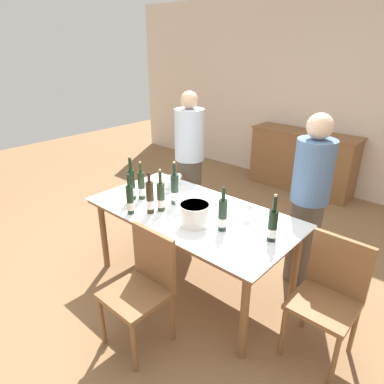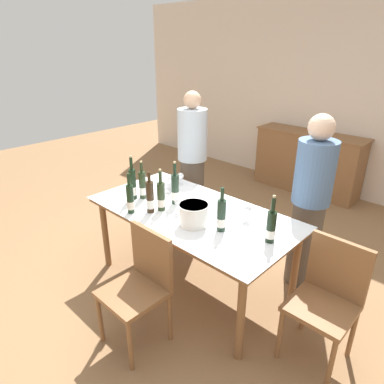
{
  "view_description": "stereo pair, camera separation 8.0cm",
  "coord_description": "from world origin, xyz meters",
  "px_view_note": "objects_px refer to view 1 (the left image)",
  "views": [
    {
      "loc": [
        1.78,
        -1.98,
        2.11
      ],
      "look_at": [
        0.0,
        0.0,
        0.95
      ],
      "focal_mm": 32.0,
      "sensor_mm": 36.0,
      "label": 1
    },
    {
      "loc": [
        1.83,
        -1.93,
        2.11
      ],
      "look_at": [
        0.0,
        0.0,
        0.95
      ],
      "focal_mm": 32.0,
      "sensor_mm": 36.0,
      "label": 2
    }
  ],
  "objects_px": {
    "sideboard_cabinet": "(302,161)",
    "chair_near_front": "(144,281)",
    "dining_table": "(192,218)",
    "wine_bottle_4": "(132,185)",
    "wine_glass_3": "(179,202)",
    "ice_bucket": "(195,214)",
    "wine_glass_0": "(179,177)",
    "wine_bottle_0": "(141,186)",
    "wine_bottle_1": "(150,198)",
    "wine_bottle_7": "(175,190)",
    "wine_bottle_5": "(223,216)",
    "wine_glass_1": "(248,208)",
    "wine_glass_2": "(170,179)",
    "chair_right_end": "(330,291)",
    "wine_bottle_6": "(161,197)",
    "wine_bottle_3": "(130,200)",
    "person_host": "(190,165)",
    "person_guest_left": "(308,203)",
    "wine_glass_4": "(164,185)",
    "wine_bottle_2": "(273,226)"
  },
  "relations": [
    {
      "from": "wine_bottle_2",
      "to": "wine_glass_4",
      "type": "distance_m",
      "value": 1.19
    },
    {
      "from": "person_host",
      "to": "person_guest_left",
      "type": "height_order",
      "value": "person_host"
    },
    {
      "from": "wine_bottle_5",
      "to": "wine_bottle_0",
      "type": "bearing_deg",
      "value": -178.03
    },
    {
      "from": "dining_table",
      "to": "chair_right_end",
      "type": "xyz_separation_m",
      "value": [
        1.22,
        0.08,
        -0.18
      ]
    },
    {
      "from": "wine_bottle_5",
      "to": "wine_glass_4",
      "type": "relative_size",
      "value": 2.56
    },
    {
      "from": "wine_bottle_0",
      "to": "wine_glass_4",
      "type": "height_order",
      "value": "wine_bottle_0"
    },
    {
      "from": "wine_bottle_7",
      "to": "wine_glass_3",
      "type": "distance_m",
      "value": 0.19
    },
    {
      "from": "ice_bucket",
      "to": "wine_glass_2",
      "type": "bearing_deg",
      "value": 150.48
    },
    {
      "from": "ice_bucket",
      "to": "wine_glass_0",
      "type": "xyz_separation_m",
      "value": [
        -0.68,
        0.52,
        -0.01
      ]
    },
    {
      "from": "wine_glass_3",
      "to": "wine_glass_4",
      "type": "height_order",
      "value": "wine_glass_4"
    },
    {
      "from": "sideboard_cabinet",
      "to": "wine_bottle_5",
      "type": "distance_m",
      "value": 3.04
    },
    {
      "from": "wine_bottle_3",
      "to": "wine_bottle_4",
      "type": "distance_m",
      "value": 0.29
    },
    {
      "from": "dining_table",
      "to": "wine_bottle_0",
      "type": "xyz_separation_m",
      "value": [
        -0.53,
        -0.12,
        0.2
      ]
    },
    {
      "from": "wine_bottle_6",
      "to": "person_guest_left",
      "type": "relative_size",
      "value": 0.24
    },
    {
      "from": "wine_glass_4",
      "to": "ice_bucket",
      "type": "bearing_deg",
      "value": -21.86
    },
    {
      "from": "wine_glass_0",
      "to": "wine_glass_3",
      "type": "distance_m",
      "value": 0.63
    },
    {
      "from": "wine_bottle_2",
      "to": "wine_bottle_4",
      "type": "xyz_separation_m",
      "value": [
        -1.33,
        -0.22,
        0.02
      ]
    },
    {
      "from": "wine_glass_2",
      "to": "wine_bottle_7",
      "type": "bearing_deg",
      "value": -36.97
    },
    {
      "from": "dining_table",
      "to": "wine_bottle_6",
      "type": "relative_size",
      "value": 4.89
    },
    {
      "from": "ice_bucket",
      "to": "wine_glass_0",
      "type": "distance_m",
      "value": 0.86
    },
    {
      "from": "ice_bucket",
      "to": "wine_glass_4",
      "type": "distance_m",
      "value": 0.66
    },
    {
      "from": "dining_table",
      "to": "person_host",
      "type": "distance_m",
      "value": 1.07
    },
    {
      "from": "sideboard_cabinet",
      "to": "chair_near_front",
      "type": "height_order",
      "value": "sideboard_cabinet"
    },
    {
      "from": "wine_bottle_3",
      "to": "wine_glass_2",
      "type": "height_order",
      "value": "wine_bottle_3"
    },
    {
      "from": "wine_bottle_6",
      "to": "wine_bottle_5",
      "type": "bearing_deg",
      "value": 7.68
    },
    {
      "from": "wine_glass_1",
      "to": "wine_glass_2",
      "type": "xyz_separation_m",
      "value": [
        -0.91,
        0.0,
        0.01
      ]
    },
    {
      "from": "person_host",
      "to": "wine_bottle_7",
      "type": "bearing_deg",
      "value": -56.17
    },
    {
      "from": "dining_table",
      "to": "wine_bottle_0",
      "type": "relative_size",
      "value": 5.07
    },
    {
      "from": "wine_bottle_0",
      "to": "wine_bottle_5",
      "type": "xyz_separation_m",
      "value": [
        0.92,
        0.03,
        -0.0
      ]
    },
    {
      "from": "wine_bottle_1",
      "to": "wine_glass_4",
      "type": "bearing_deg",
      "value": 118.9
    },
    {
      "from": "wine_bottle_1",
      "to": "wine_glass_0",
      "type": "relative_size",
      "value": 2.85
    },
    {
      "from": "wine_bottle_1",
      "to": "wine_bottle_5",
      "type": "xyz_separation_m",
      "value": [
        0.64,
        0.17,
        -0.01
      ]
    },
    {
      "from": "wine_bottle_0",
      "to": "sideboard_cabinet",
      "type": "bearing_deg",
      "value": 85.48
    },
    {
      "from": "wine_glass_0",
      "to": "person_host",
      "type": "distance_m",
      "value": 0.48
    },
    {
      "from": "wine_glass_1",
      "to": "chair_right_end",
      "type": "height_order",
      "value": "wine_glass_1"
    },
    {
      "from": "dining_table",
      "to": "wine_bottle_4",
      "type": "bearing_deg",
      "value": -161.74
    },
    {
      "from": "wine_bottle_4",
      "to": "chair_right_end",
      "type": "distance_m",
      "value": 1.86
    },
    {
      "from": "ice_bucket",
      "to": "wine_bottle_6",
      "type": "bearing_deg",
      "value": -179.78
    },
    {
      "from": "wine_glass_2",
      "to": "chair_near_front",
      "type": "xyz_separation_m",
      "value": [
        0.63,
        -0.91,
        -0.36
      ]
    },
    {
      "from": "wine_bottle_7",
      "to": "wine_bottle_6",
      "type": "bearing_deg",
      "value": -86.77
    },
    {
      "from": "sideboard_cabinet",
      "to": "wine_glass_3",
      "type": "bearing_deg",
      "value": -85.61
    },
    {
      "from": "wine_glass_4",
      "to": "wine_glass_3",
      "type": "bearing_deg",
      "value": -25.38
    },
    {
      "from": "wine_bottle_0",
      "to": "wine_glass_1",
      "type": "distance_m",
      "value": 1.02
    },
    {
      "from": "wine_bottle_2",
      "to": "chair_right_end",
      "type": "relative_size",
      "value": 0.41
    },
    {
      "from": "dining_table",
      "to": "wine_glass_2",
      "type": "xyz_separation_m",
      "value": [
        -0.47,
        0.2,
        0.18
      ]
    },
    {
      "from": "wine_bottle_7",
      "to": "wine_glass_3",
      "type": "xyz_separation_m",
      "value": [
        0.16,
        -0.11,
        -0.04
      ]
    },
    {
      "from": "wine_bottle_3",
      "to": "wine_bottle_6",
      "type": "relative_size",
      "value": 0.95
    },
    {
      "from": "dining_table",
      "to": "person_host",
      "type": "bearing_deg",
      "value": 133.36
    },
    {
      "from": "chair_right_end",
      "to": "wine_glass_4",
      "type": "bearing_deg",
      "value": -179.81
    },
    {
      "from": "wine_bottle_0",
      "to": "wine_bottle_4",
      "type": "distance_m",
      "value": 0.09
    }
  ]
}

